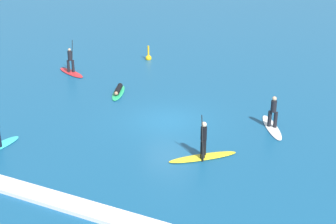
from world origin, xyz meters
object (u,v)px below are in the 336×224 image
object	(u,v)px
surfer_on_green_board	(118,91)
marker_buoy	(148,57)
surfer_on_red_board	(71,68)
surfer_on_yellow_board	(203,150)
surfer_on_white_board	(272,120)

from	to	relation	value
surfer_on_green_board	marker_buoy	size ratio (longest dim) A/B	2.33
surfer_on_green_board	surfer_on_red_board	world-z (taller)	surfer_on_red_board
surfer_on_yellow_board	surfer_on_red_board	xyz separation A→B (m)	(-13.25, 7.93, -0.00)
surfer_on_yellow_board	surfer_on_green_board	distance (m)	9.85
surfer_on_white_board	marker_buoy	size ratio (longest dim) A/B	2.53
marker_buoy	surfer_on_yellow_board	bearing A→B (deg)	-53.58
surfer_on_green_board	surfer_on_red_board	bearing A→B (deg)	-134.38
surfer_on_red_board	surfer_on_white_board	bearing A→B (deg)	-166.77
surfer_on_yellow_board	marker_buoy	bearing A→B (deg)	-96.52
surfer_on_yellow_board	surfer_on_red_board	world-z (taller)	surfer_on_red_board
surfer_on_yellow_board	surfer_on_red_board	size ratio (longest dim) A/B	0.92
surfer_on_green_board	marker_buoy	world-z (taller)	marker_buoy
surfer_on_white_board	surfer_on_yellow_board	bearing A→B (deg)	128.50
surfer_on_white_board	surfer_on_green_board	distance (m)	10.08
surfer_on_red_board	surfer_on_yellow_board	bearing A→B (deg)	174.29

